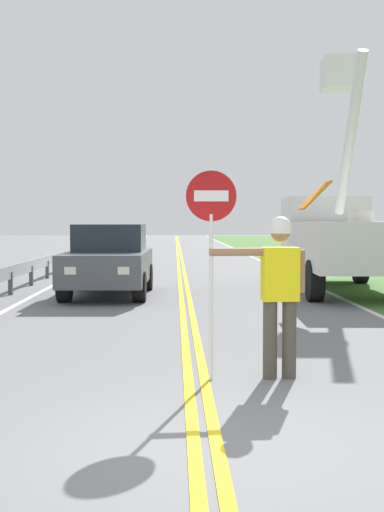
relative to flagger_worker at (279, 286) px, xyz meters
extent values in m
plane|color=slate|center=(-0.93, -2.43, -1.05)|extent=(160.00, 160.00, 0.00)
cube|color=yellow|center=(-1.02, 17.57, -1.04)|extent=(0.11, 110.00, 0.01)
cube|color=yellow|center=(-0.84, 17.57, -1.04)|extent=(0.11, 110.00, 0.01)
cube|color=silver|center=(2.67, 17.57, -1.04)|extent=(0.12, 110.00, 0.01)
cube|color=silver|center=(-4.53, 17.57, -1.04)|extent=(0.12, 110.00, 0.01)
cylinder|color=#474238|center=(0.12, 0.01, -0.61)|extent=(0.16, 0.16, 0.88)
cylinder|color=#474238|center=(-0.10, -0.01, -0.61)|extent=(0.16, 0.16, 0.88)
cube|color=yellow|center=(0.01, 0.00, 0.13)|extent=(0.42, 0.27, 0.60)
cylinder|color=#996B4C|center=(-0.49, -0.03, 0.38)|extent=(0.60, 0.13, 0.09)
cylinder|color=#996B4C|center=(0.25, 0.02, 0.16)|extent=(0.09, 0.09, 0.48)
sphere|color=#996B4C|center=(0.01, 0.00, 0.60)|extent=(0.22, 0.22, 0.22)
sphere|color=white|center=(0.01, 0.00, 0.65)|extent=(0.25, 0.25, 0.25)
cylinder|color=silver|center=(-0.77, -0.05, -0.12)|extent=(0.04, 0.04, 1.85)
cylinder|color=#B71414|center=(-0.77, -0.05, 1.00)|extent=(0.56, 0.03, 0.56)
cube|color=white|center=(-0.77, -0.07, 1.00)|extent=(0.38, 0.01, 0.12)
cube|color=silver|center=(3.00, 8.11, 0.16)|extent=(2.47, 4.68, 1.10)
cube|color=silver|center=(3.13, 11.56, 0.41)|extent=(2.28, 2.18, 2.00)
cube|color=#1E2833|center=(3.16, 12.59, 0.71)|extent=(1.98, 0.13, 0.90)
cylinder|color=silver|center=(2.96, 7.19, 0.83)|extent=(0.56, 0.56, 0.24)
cylinder|color=silver|center=(3.01, 8.34, 2.72)|extent=(0.33, 2.51, 3.64)
cube|color=white|center=(3.05, 9.49, 4.48)|extent=(0.93, 0.93, 0.80)
cube|color=orange|center=(1.75, 6.35, 1.26)|extent=(0.62, 0.82, 0.59)
cylinder|color=black|center=(2.09, 11.39, -0.59)|extent=(0.35, 0.93, 0.92)
cylinder|color=black|center=(4.15, 11.32, -0.59)|extent=(0.35, 0.93, 0.92)
cylinder|color=black|center=(1.93, 7.11, -0.59)|extent=(0.35, 0.93, 0.92)
cube|color=#4C5156|center=(-2.74, 8.34, -0.35)|extent=(1.93, 4.14, 0.72)
cube|color=#1E2833|center=(-2.73, 8.59, 0.33)|extent=(1.66, 1.76, 0.64)
cube|color=#EAEACC|center=(-2.23, 6.30, -0.30)|extent=(0.24, 0.07, 0.16)
cube|color=#EAEACC|center=(-3.33, 6.32, -0.30)|extent=(0.24, 0.07, 0.16)
cylinder|color=black|center=(-1.95, 7.05, -0.71)|extent=(0.29, 0.69, 0.68)
cylinder|color=black|center=(-3.59, 7.08, -0.71)|extent=(0.29, 0.69, 0.68)
cylinder|color=black|center=(-1.89, 9.59, -0.71)|extent=(0.29, 0.69, 0.68)
cylinder|color=black|center=(-3.53, 9.63, -0.71)|extent=(0.29, 0.69, 0.68)
cube|color=#9EA0A3|center=(-5.13, 12.00, -0.50)|extent=(0.06, 32.00, 0.32)
cube|color=#4C4C51|center=(-5.13, 8.57, -0.77)|extent=(0.10, 0.10, 0.55)
cube|color=#4C4C51|center=(-5.13, 10.86, -0.77)|extent=(0.10, 0.10, 0.55)
cube|color=#4C4C51|center=(-5.13, 13.14, -0.77)|extent=(0.10, 0.10, 0.55)
cube|color=#4C4C51|center=(-5.13, 15.43, -0.77)|extent=(0.10, 0.10, 0.55)
cube|color=#4C4C51|center=(-5.13, 17.72, -0.77)|extent=(0.10, 0.10, 0.55)
cube|color=#4C4C51|center=(-5.13, 20.00, -0.77)|extent=(0.10, 0.10, 0.55)
cube|color=#4C4C51|center=(-5.13, 22.29, -0.77)|extent=(0.10, 0.10, 0.55)
cube|color=#4C4C51|center=(-5.13, 24.57, -0.77)|extent=(0.10, 0.10, 0.55)
cube|color=#4C4C51|center=(-5.13, 26.86, -0.77)|extent=(0.10, 0.10, 0.55)
camera|label=1|loc=(-1.17, -7.32, 0.72)|focal=46.17mm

